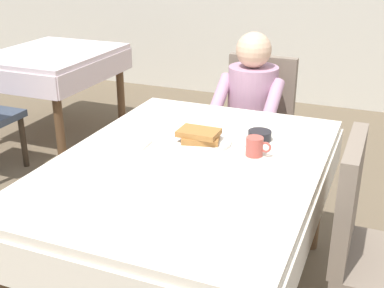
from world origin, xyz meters
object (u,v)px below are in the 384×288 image
(diner_person, at_px, (250,107))
(background_table_far, at_px, (53,65))
(plate_breakfast, at_px, (201,142))
(spoon_near_edge, at_px, (169,174))
(dining_table_main, at_px, (189,178))
(knife_right_of_plate, at_px, (239,150))
(syrup_pitcher, at_px, (155,120))
(bowl_butter, at_px, (260,136))
(breakfast_stack, at_px, (200,135))
(chair_diner, at_px, (256,120))
(cup_coffee, at_px, (255,146))
(chair_right_side, at_px, (370,239))
(fork_left_of_plate, at_px, (162,138))

(diner_person, relative_size, background_table_far, 1.00)
(plate_breakfast, relative_size, spoon_near_edge, 1.87)
(dining_table_main, distance_m, spoon_near_edge, 0.19)
(diner_person, relative_size, knife_right_of_plate, 5.60)
(dining_table_main, distance_m, syrup_pitcher, 0.45)
(syrup_pitcher, distance_m, background_table_far, 2.08)
(dining_table_main, relative_size, knife_right_of_plate, 7.62)
(bowl_butter, bearing_deg, breakfast_stack, -147.32)
(dining_table_main, distance_m, background_table_far, 2.50)
(chair_diner, relative_size, diner_person, 0.83)
(dining_table_main, height_order, knife_right_of_plate, knife_right_of_plate)
(dining_table_main, relative_size, chair_diner, 1.64)
(dining_table_main, bearing_deg, syrup_pitcher, 136.08)
(bowl_butter, height_order, syrup_pitcher, syrup_pitcher)
(dining_table_main, xyz_separation_m, syrup_pitcher, (-0.31, 0.30, 0.13))
(breakfast_stack, relative_size, background_table_far, 0.18)
(spoon_near_edge, bearing_deg, cup_coffee, 41.27)
(syrup_pitcher, xyz_separation_m, knife_right_of_plate, (0.48, -0.13, -0.04))
(breakfast_stack, bearing_deg, cup_coffee, -6.29)
(chair_right_side, height_order, bowl_butter, chair_right_side)
(syrup_pitcher, xyz_separation_m, background_table_far, (-1.61, 1.30, -0.15))
(chair_right_side, xyz_separation_m, bowl_butter, (-0.55, 0.34, 0.23))
(chair_diner, distance_m, plate_breakfast, 1.00)
(bowl_butter, distance_m, spoon_near_edge, 0.56)
(background_table_far, bearing_deg, diner_person, -17.18)
(plate_breakfast, xyz_separation_m, background_table_far, (-1.90, 1.41, -0.13))
(cup_coffee, bearing_deg, fork_left_of_plate, 177.33)
(spoon_near_edge, bearing_deg, breakfast_stack, 81.77)
(chair_right_side, distance_m, bowl_butter, 0.69)
(chair_right_side, bearing_deg, dining_table_main, -90.00)
(chair_diner, bearing_deg, fork_left_of_plate, 79.03)
(dining_table_main, xyz_separation_m, breakfast_stack, (-0.02, 0.18, 0.13))
(breakfast_stack, xyz_separation_m, background_table_far, (-1.90, 1.42, -0.16))
(dining_table_main, distance_m, cup_coffee, 0.32)
(dining_table_main, xyz_separation_m, background_table_far, (-1.92, 1.60, -0.03))
(chair_right_side, xyz_separation_m, background_table_far, (-2.69, 1.60, 0.09))
(chair_diner, xyz_separation_m, plate_breakfast, (-0.00, -0.98, 0.22))
(chair_diner, distance_m, diner_person, 0.21)
(cup_coffee, bearing_deg, bowl_butter, 98.71)
(spoon_near_edge, bearing_deg, fork_left_of_plate, 111.00)
(breakfast_stack, bearing_deg, knife_right_of_plate, -2.50)
(fork_left_of_plate, bearing_deg, spoon_near_edge, -150.97)
(diner_person, height_order, cup_coffee, diner_person)
(bowl_butter, height_order, knife_right_of_plate, bowl_butter)
(chair_right_side, distance_m, syrup_pitcher, 1.15)
(dining_table_main, xyz_separation_m, spoon_near_edge, (-0.02, -0.16, 0.09))
(fork_left_of_plate, bearing_deg, chair_right_side, -100.19)
(breakfast_stack, height_order, background_table_far, breakfast_stack)
(cup_coffee, height_order, knife_right_of_plate, cup_coffee)
(knife_right_of_plate, height_order, background_table_far, knife_right_of_plate)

